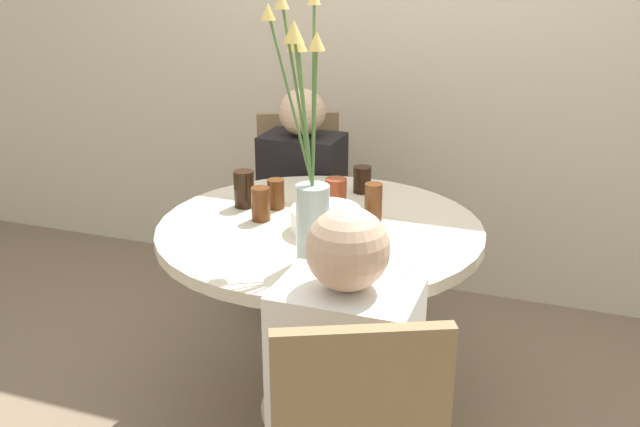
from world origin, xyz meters
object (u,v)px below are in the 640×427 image
flower_vase (308,175)px  drink_glass_0 (276,194)px  drink_glass_1 (336,192)px  person_guest (303,216)px  person_woman (345,419)px  drink_glass_5 (373,203)px  drink_glass_4 (261,204)px  birthday_cake (326,220)px  drink_glass_3 (244,189)px  side_plate (383,264)px  chair_far_back (300,201)px  drink_glass_2 (362,180)px

flower_vase → drink_glass_0: bearing=125.1°
drink_glass_1 → person_guest: person_guest is taller
person_woman → drink_glass_5: bearing=101.1°
drink_glass_4 → person_guest: bearing=99.4°
drink_glass_0 → person_guest: person_guest is taller
birthday_cake → drink_glass_3: (-0.35, 0.12, 0.03)m
drink_glass_1 → person_woman: person_woman is taller
birthday_cake → flower_vase: bearing=-82.3°
flower_vase → drink_glass_0: 0.52m
birthday_cake → person_woman: size_ratio=0.21×
side_plate → flower_vase: bearing=-170.6°
chair_far_back → person_woman: (0.70, -1.47, -0.01)m
drink_glass_1 → drink_glass_3: drink_glass_3 is taller
drink_glass_5 → drink_glass_2: bearing=113.7°
drink_glass_1 → drink_glass_4: (-0.20, -0.22, 0.01)m
person_guest → drink_glass_1: bearing=-56.4°
drink_glass_2 → person_guest: bearing=141.1°
drink_glass_3 → person_woman: 1.02m
drink_glass_0 → drink_glass_5: drink_glass_5 is taller
chair_far_back → drink_glass_5: bearing=-78.2°
chair_far_back → side_plate: bearing=-83.1°
person_woman → side_plate: bearing=92.6°
drink_glass_5 → drink_glass_1: bearing=148.3°
drink_glass_2 → drink_glass_5: (0.12, -0.28, 0.02)m
drink_glass_0 → person_guest: bearing=101.6°
drink_glass_2 → person_woman: 1.11m
drink_glass_0 → drink_glass_5: 0.36m
drink_glass_4 → flower_vase: bearing=-43.4°
chair_far_back → drink_glass_1: (0.38, -0.61, 0.28)m
flower_vase → person_guest: flower_vase is taller
flower_vase → drink_glass_2: (-0.03, 0.66, -0.22)m
drink_glass_2 → drink_glass_1: bearing=-104.1°
side_plate → person_woman: size_ratio=0.16×
drink_glass_0 → drink_glass_5: size_ratio=0.79×
chair_far_back → drink_glass_2: bearing=-71.2°
birthday_cake → flower_vase: size_ratio=0.30×
drink_glass_3 → drink_glass_4: size_ratio=1.14×
birthday_cake → drink_glass_5: 0.19m
birthday_cake → side_plate: bearing=-39.1°
drink_glass_0 → drink_glass_2: bearing=48.7°
birthday_cake → drink_glass_4: (-0.24, 0.02, 0.02)m
birthday_cake → drink_glass_2: birthday_cake is taller
drink_glass_4 → birthday_cake: bearing=-4.0°
drink_glass_0 → drink_glass_1: bearing=25.7°
chair_far_back → birthday_cake: 0.99m
flower_vase → drink_glass_1: bearing=99.2°
chair_far_back → person_guest: (0.07, -0.14, -0.01)m
birthday_cake → side_plate: (0.25, -0.21, -0.03)m
chair_far_back → drink_glass_5: size_ratio=6.81×
chair_far_back → side_plate: 1.28m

